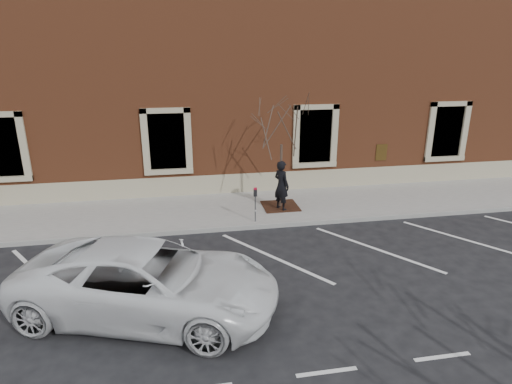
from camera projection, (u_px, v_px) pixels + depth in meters
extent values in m
plane|color=#28282B|center=(259.00, 228.00, 14.62)|extent=(120.00, 120.00, 0.00)
cube|color=#B0ABA5|center=(251.00, 208.00, 16.23)|extent=(40.00, 3.50, 0.15)
cube|color=#9E9E99|center=(259.00, 226.00, 14.55)|extent=(40.00, 0.12, 0.15)
cube|color=brown|center=(230.00, 89.00, 20.59)|extent=(40.00, 8.50, 8.00)
cube|color=tan|center=(244.00, 183.00, 17.74)|extent=(40.00, 0.06, 0.80)
cube|color=black|center=(2.00, 146.00, 15.76)|extent=(1.40, 0.30, 2.20)
cube|color=tan|center=(6.00, 179.00, 15.98)|extent=(1.90, 0.20, 0.20)
cube|color=black|center=(167.00, 141.00, 16.77)|extent=(1.40, 0.30, 2.20)
cube|color=tan|center=(169.00, 171.00, 16.99)|extent=(1.90, 0.20, 0.20)
cube|color=black|center=(314.00, 136.00, 17.77)|extent=(1.40, 0.30, 2.20)
cube|color=tan|center=(314.00, 164.00, 17.99)|extent=(1.90, 0.20, 0.20)
cube|color=black|center=(445.00, 131.00, 18.77)|extent=(1.40, 0.30, 2.20)
cube|color=tan|center=(444.00, 158.00, 18.99)|extent=(1.90, 0.20, 0.20)
imported|color=black|center=(281.00, 186.00, 15.60)|extent=(0.74, 0.81, 1.86)
cylinder|color=#595B60|center=(255.00, 209.00, 14.63)|extent=(0.04, 0.04, 0.93)
cube|color=black|center=(255.00, 193.00, 14.45)|extent=(0.11, 0.08, 0.24)
cube|color=red|center=(255.00, 189.00, 14.40)|extent=(0.10, 0.08, 0.06)
cube|color=white|center=(255.00, 211.00, 14.61)|extent=(0.05, 0.00, 0.06)
cube|color=#3D1F13|center=(280.00, 206.00, 16.19)|extent=(1.32, 1.32, 0.03)
cylinder|color=brown|center=(281.00, 176.00, 15.82)|extent=(0.09, 0.09, 2.39)
imported|color=white|center=(148.00, 281.00, 9.67)|extent=(6.49, 4.51, 1.65)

